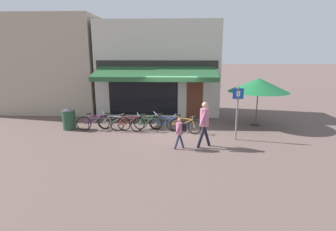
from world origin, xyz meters
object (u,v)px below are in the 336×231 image
Objects in this scene: pedestrian_adult at (204,120)px; pedestrian_child at (180,130)px; bicycle_purple at (95,122)px; cafe_parasol at (259,85)px; bicycle_silver at (113,122)px; bicycle_orange at (183,125)px; bicycle_red at (129,123)px; parking_sign at (237,108)px; bicycle_blue at (166,124)px; bicycle_green at (148,123)px; litter_bin at (69,118)px.

pedestrian_adult is 1.02m from pedestrian_child.
cafe_parasol reaches higher than bicycle_purple.
bicycle_purple is at bearing -164.69° from bicycle_silver.
bicycle_orange reaches higher than bicycle_silver.
pedestrian_child reaches higher than bicycle_red.
cafe_parasol reaches higher than parking_sign.
bicycle_blue is at bearing 10.98° from bicycle_silver.
pedestrian_child is at bearing -84.44° from bicycle_green.
bicycle_green is at bearing 11.88° from bicycle_silver.
parking_sign is (4.77, -1.18, 1.03)m from bicycle_red.
bicycle_purple is 2.53m from bicycle_green.
bicycle_red is at bearing 10.06° from bicycle_silver.
bicycle_red is at bearing -44.18° from pedestrian_child.
bicycle_silver is at bearing -170.77° from cafe_parasol.
cafe_parasol is at bearing -14.91° from bicycle_green.
bicycle_purple is 1.55× the size of litter_bin.
bicycle_red is at bearing -1.53° from litter_bin.
bicycle_orange is at bearing 9.47° from bicycle_blue.
bicycle_orange is at bearing -159.39° from cafe_parasol.
pedestrian_child is 5.41m from cafe_parasol.
bicycle_orange reaches higher than bicycle_red.
bicycle_orange is at bearing -22.26° from bicycle_red.
pedestrian_child reaches higher than bicycle_green.
cafe_parasol reaches higher than bicycle_green.
bicycle_purple is 1.28m from litter_bin.
bicycle_red reaches higher than bicycle_silver.
pedestrian_adult reaches higher than bicycle_purple.
bicycle_red is at bearing -164.11° from bicycle_blue.
bicycle_purple reaches higher than bicycle_red.
bicycle_silver is at bearing -37.06° from pedestrian_child.
parking_sign reaches higher than bicycle_red.
parking_sign reaches higher than litter_bin.
bicycle_silver is 4.70m from pedestrian_adult.
bicycle_blue is at bearing -58.22° from pedestrian_adult.
pedestrian_adult is at bearing -43.20° from bicycle_orange.
parking_sign is 0.76× the size of cafe_parasol.
bicycle_blue is 0.94× the size of pedestrian_adult.
bicycle_red is 1.10× the size of bicycle_green.
parking_sign is at bearing 1.32° from bicycle_silver.
bicycle_silver is at bearing -33.93° from pedestrian_adult.
bicycle_blue is 3.37m from parking_sign.
pedestrian_child is (1.53, -2.35, 0.38)m from bicycle_green.
parking_sign is (3.02, -1.10, 1.02)m from bicycle_blue.
pedestrian_child is at bearing 8.60° from pedestrian_adult.
pedestrian_adult is at bearing -68.13° from bicycle_green.
bicycle_purple is at bearing -29.34° from pedestrian_adult.
pedestrian_adult reaches higher than bicycle_blue.
bicycle_orange is 2.20m from pedestrian_child.
bicycle_orange is at bearing -22.01° from bicycle_purple.
pedestrian_child is at bearing -153.37° from parking_sign.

